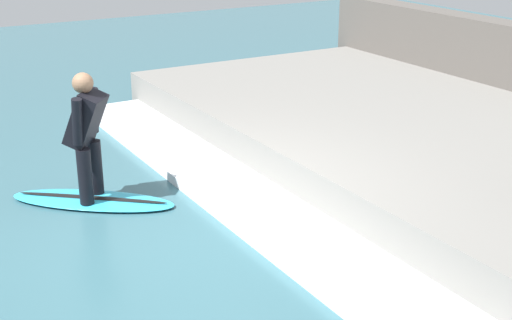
# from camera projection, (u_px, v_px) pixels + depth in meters

# --- Properties ---
(ground_plane) EXTENTS (28.00, 28.00, 0.00)m
(ground_plane) POSITION_uv_depth(u_px,v_px,m) (197.00, 238.00, 7.10)
(ground_plane) COLOR #335B66
(concrete_ledge) EXTENTS (4.40, 10.20, 0.52)m
(concrete_ledge) POSITION_uv_depth(u_px,v_px,m) (454.00, 154.00, 8.67)
(concrete_ledge) COLOR slate
(concrete_ledge) RESTS_ON ground_plane
(wave_foam_crest) EXTENTS (0.91, 9.69, 0.12)m
(wave_foam_crest) POSITION_uv_depth(u_px,v_px,m) (268.00, 215.00, 7.48)
(wave_foam_crest) COLOR silver
(wave_foam_crest) RESTS_ON ground_plane
(surfboard_riding) EXTENTS (1.80, 1.65, 0.07)m
(surfboard_riding) POSITION_uv_depth(u_px,v_px,m) (93.00, 200.00, 7.92)
(surfboard_riding) COLOR #2DADD1
(surfboard_riding) RESTS_ON ground_plane
(surfer_riding) EXTENTS (0.57, 0.57, 1.42)m
(surfer_riding) POSITION_uv_depth(u_px,v_px,m) (87.00, 130.00, 7.64)
(surfer_riding) COLOR black
(surfer_riding) RESTS_ON surfboard_riding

